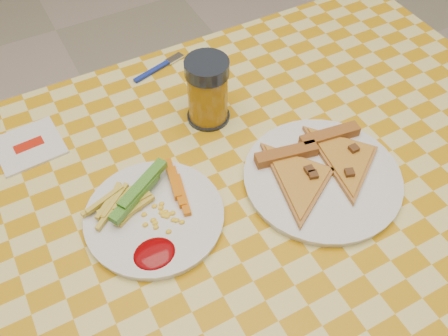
# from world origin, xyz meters

# --- Properties ---
(table) EXTENTS (1.28, 0.88, 0.76)m
(table) POSITION_xyz_m (0.00, 0.00, 0.68)
(table) COLOR silver
(table) RESTS_ON ground
(plate_left) EXTENTS (0.25, 0.25, 0.01)m
(plate_left) POSITION_xyz_m (-0.14, 0.03, 0.76)
(plate_left) COLOR silver
(plate_left) RESTS_ON table
(plate_right) EXTENTS (0.31, 0.31, 0.01)m
(plate_right) POSITION_xyz_m (0.15, -0.03, 0.76)
(plate_right) COLOR silver
(plate_right) RESTS_ON table
(fries_veggies) EXTENTS (0.20, 0.19, 0.04)m
(fries_veggies) POSITION_xyz_m (-0.15, 0.05, 0.78)
(fries_veggies) COLOR #E6D049
(fries_veggies) RESTS_ON plate_left
(pizza_slices) EXTENTS (0.27, 0.24, 0.02)m
(pizza_slices) POSITION_xyz_m (0.16, -0.02, 0.78)
(pizza_slices) COLOR #BB7C39
(pizza_slices) RESTS_ON plate_right
(drink_glass) EXTENTS (0.08, 0.08, 0.13)m
(drink_glass) POSITION_xyz_m (0.05, 0.20, 0.82)
(drink_glass) COLOR black
(drink_glass) RESTS_ON table
(napkin) EXTENTS (0.12, 0.11, 0.01)m
(napkin) POSITION_xyz_m (-0.28, 0.29, 0.76)
(napkin) COLOR silver
(napkin) RESTS_ON table
(fork) EXTENTS (0.13, 0.05, 0.01)m
(fork) POSITION_xyz_m (0.02, 0.38, 0.76)
(fork) COLOR navy
(fork) RESTS_ON table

